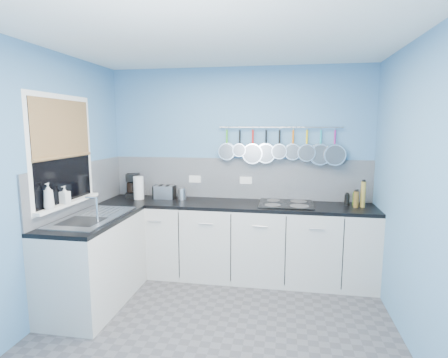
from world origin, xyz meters
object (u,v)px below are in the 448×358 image
(soap_bottle_b, at_px, (65,195))
(toaster, at_px, (164,192))
(paper_towel, at_px, (139,188))
(soap_bottle_a, at_px, (48,196))
(coffee_maker, at_px, (133,185))
(canister, at_px, (182,194))
(hob, at_px, (286,204))

(soap_bottle_b, relative_size, toaster, 0.68)
(paper_towel, bearing_deg, soap_bottle_a, -104.73)
(soap_bottle_a, distance_m, coffee_maker, 1.38)
(soap_bottle_a, distance_m, toaster, 1.48)
(toaster, bearing_deg, canister, -7.54)
(soap_bottle_a, bearing_deg, hob, 30.56)
(paper_towel, height_order, toaster, paper_towel)
(soap_bottle_b, relative_size, hob, 0.28)
(hob, bearing_deg, toaster, 177.21)
(soap_bottle_b, distance_m, toaster, 1.27)
(soap_bottle_a, height_order, soap_bottle_b, soap_bottle_a)
(soap_bottle_a, distance_m, paper_towel, 1.29)
(coffee_maker, height_order, toaster, coffee_maker)
(toaster, bearing_deg, soap_bottle_a, -114.10)
(coffee_maker, bearing_deg, canister, -22.05)
(soap_bottle_b, height_order, hob, soap_bottle_b)
(soap_bottle_a, distance_m, canister, 1.57)
(soap_bottle_a, distance_m, hob, 2.48)
(soap_bottle_a, height_order, canister, soap_bottle_a)
(soap_bottle_b, bearing_deg, toaster, 59.94)
(soap_bottle_a, height_order, hob, soap_bottle_a)
(soap_bottle_b, distance_m, canister, 1.37)
(coffee_maker, distance_m, canister, 0.68)
(toaster, relative_size, canister, 1.74)
(soap_bottle_b, height_order, coffee_maker, soap_bottle_b)
(coffee_maker, xyz_separation_m, canister, (0.67, -0.07, -0.08))
(soap_bottle_a, bearing_deg, coffee_maker, 81.77)
(soap_bottle_b, distance_m, coffee_maker, 1.14)
(soap_bottle_b, xyz_separation_m, hob, (2.12, 1.02, -0.23))
(hob, bearing_deg, canister, 178.35)
(coffee_maker, xyz_separation_m, hob, (1.93, -0.10, -0.14))
(soap_bottle_a, xyz_separation_m, soap_bottle_b, (0.00, 0.24, -0.03))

